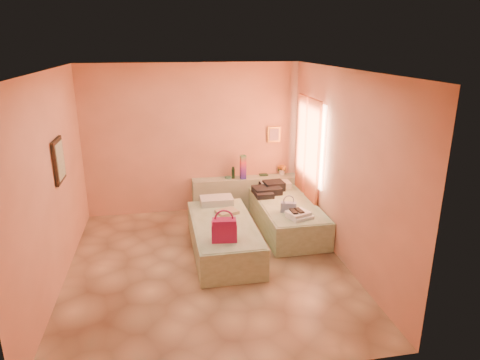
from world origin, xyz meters
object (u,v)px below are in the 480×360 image
object	(u,v)px
headboard_ledge	(245,193)
magenta_handbag	(224,230)
bed_left	(224,237)
flower_vase	(282,169)
green_book	(264,175)
water_bottle	(233,173)
towel_stack	(300,215)
blue_handbag	(288,207)
bed_right	(286,216)

from	to	relation	value
headboard_ledge	magenta_handbag	xyz separation A→B (m)	(-0.76, -2.32, 0.34)
bed_left	headboard_ledge	bearing A→B (deg)	67.51
flower_vase	magenta_handbag	distance (m)	2.82
bed_left	green_book	size ratio (longest dim) A/B	12.64
water_bottle	flower_vase	world-z (taller)	flower_vase
bed_left	towel_stack	distance (m)	1.25
green_book	flower_vase	size ratio (longest dim) A/B	0.67
blue_handbag	water_bottle	bearing A→B (deg)	132.19
bed_right	magenta_handbag	world-z (taller)	magenta_handbag
bed_left	flower_vase	xyz separation A→B (m)	(1.42, 1.77, 0.52)
magenta_handbag	blue_handbag	world-z (taller)	magenta_handbag
headboard_ledge	green_book	size ratio (longest dim) A/B	12.95
towel_stack	magenta_handbag	bearing A→B (deg)	-155.92
magenta_handbag	water_bottle	bearing A→B (deg)	83.67
bed_left	flower_vase	distance (m)	2.33
flower_vase	green_book	bearing A→B (deg)	179.15
bed_left	bed_right	size ratio (longest dim) A/B	1.00
headboard_ledge	magenta_handbag	world-z (taller)	magenta_handbag
headboard_ledge	blue_handbag	xyz separation A→B (m)	(0.42, -1.47, 0.26)
headboard_ledge	towel_stack	distance (m)	1.84
headboard_ledge	water_bottle	distance (m)	0.50
magenta_handbag	towel_stack	size ratio (longest dim) A/B	1.00
flower_vase	towel_stack	bearing A→B (deg)	-96.71
green_book	towel_stack	xyz separation A→B (m)	(0.15, -1.82, -0.11)
towel_stack	flower_vase	bearing A→B (deg)	83.29
water_bottle	towel_stack	size ratio (longest dim) A/B	0.62
green_book	blue_handbag	bearing A→B (deg)	-88.30
magenta_handbag	towel_stack	xyz separation A→B (m)	(1.29, 0.58, -0.11)
magenta_handbag	green_book	bearing A→B (deg)	70.94
water_bottle	magenta_handbag	size ratio (longest dim) A/B	0.62
green_book	magenta_handbag	size ratio (longest dim) A/B	0.45
headboard_ledge	green_book	distance (m)	0.51
magenta_handbag	headboard_ledge	bearing A→B (deg)	78.18
headboard_ledge	flower_vase	bearing A→B (deg)	5.23
headboard_ledge	green_book	xyz separation A→B (m)	(0.37, 0.07, 0.34)
bed_left	magenta_handbag	xyz separation A→B (m)	(-0.08, -0.62, 0.41)
green_book	magenta_handbag	world-z (taller)	magenta_handbag
water_bottle	bed_right	bearing A→B (deg)	-53.85
magenta_handbag	towel_stack	bearing A→B (deg)	30.34
headboard_ledge	towel_stack	xyz separation A→B (m)	(0.53, -1.74, 0.23)
blue_handbag	towel_stack	size ratio (longest dim) A/B	0.73
bed_right	bed_left	bearing A→B (deg)	-152.35
bed_right	green_book	bearing A→B (deg)	96.91
blue_handbag	bed_left	bearing A→B (deg)	-150.49
headboard_ledge	green_book	bearing A→B (deg)	11.09
flower_vase	towel_stack	distance (m)	1.84
green_book	towel_stack	distance (m)	1.83
flower_vase	blue_handbag	xyz separation A→B (m)	(-0.32, -1.54, -0.19)
water_bottle	blue_handbag	bearing A→B (deg)	-65.69
bed_left	blue_handbag	size ratio (longest dim) A/B	7.87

